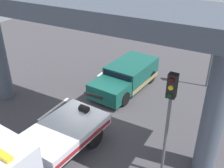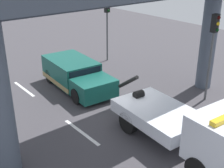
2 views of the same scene
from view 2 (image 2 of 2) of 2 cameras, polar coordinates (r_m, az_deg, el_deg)
The scene contains 8 objects.
ground_plane at distance 14.87m, azimuth 2.29°, elevation -5.98°, with size 60.00×40.00×0.10m, color #423F44.
lane_stripe_west at distance 18.31m, azimuth -16.32°, elevation -0.90°, with size 2.60×0.16×0.01m, color silver.
lane_stripe_mid at distance 13.54m, azimuth -5.79°, elevation -9.05°, with size 2.60×0.16×0.01m, color silver.
tow_truck_white at distance 11.90m, azimuth 15.31°, elevation -8.03°, with size 7.33×2.85×2.46m.
towed_van_green at distance 17.63m, azimuth -6.89°, elevation 1.72°, with size 5.35×2.57×1.58m.
overpass_structure at distance 12.83m, azimuth 3.78°, elevation 15.28°, with size 3.60×13.83×6.44m.
traffic_light_near at distance 21.59m, azimuth -0.91°, elevation 12.62°, with size 0.39×0.32×4.41m.
traffic_light_far at distance 15.96m, azimuth 18.61°, elevation 8.00°, with size 0.39×0.32×4.59m.
Camera 2 is at (9.66, -8.65, 7.23)m, focal length 48.29 mm.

